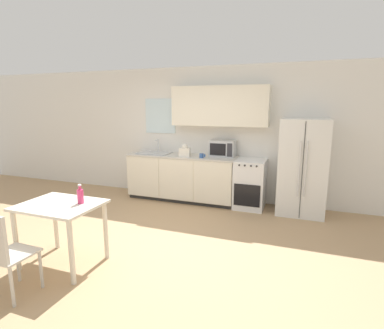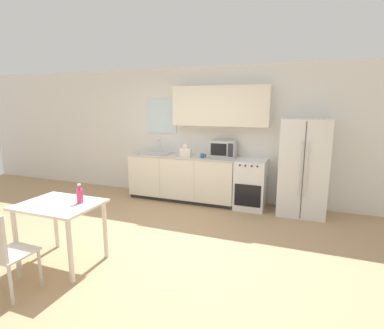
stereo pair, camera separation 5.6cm
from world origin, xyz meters
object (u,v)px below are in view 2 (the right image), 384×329
oven_range (251,184)px  dining_table (60,214)px  microwave (224,149)px  dining_chair_near (2,249)px  refrigerator (304,167)px  drink_bottle (80,195)px  coffee_mug (203,156)px

oven_range → dining_table: 3.43m
microwave → dining_table: microwave is taller
dining_chair_near → microwave: bearing=72.6°
refrigerator → drink_bottle: 3.74m
oven_range → microwave: microwave is taller
oven_range → refrigerator: refrigerator is taller
coffee_mug → drink_bottle: bearing=-103.9°
refrigerator → dining_table: bearing=-133.0°
dining_chair_near → drink_bottle: (0.26, 0.85, 0.34)m
refrigerator → microwave: (-1.50, 0.14, 0.24)m
oven_range → drink_bottle: 3.24m
oven_range → microwave: size_ratio=1.90×
oven_range → drink_bottle: size_ratio=3.94×
refrigerator → microwave: bearing=174.7°
microwave → coffee_mug: microwave is taller
dining_table → dining_chair_near: bearing=-92.7°
coffee_mug → dining_table: 2.90m
dining_table → oven_range: bearing=58.4°
dining_chair_near → refrigerator: bearing=53.9°
coffee_mug → dining_table: coffee_mug is taller
dining_table → drink_bottle: size_ratio=3.97×
dining_chair_near → drink_bottle: drink_bottle is taller
microwave → coffee_mug: size_ratio=4.28×
refrigerator → coffee_mug: size_ratio=14.96×
refrigerator → coffee_mug: refrigerator is taller
refrigerator → coffee_mug: 1.84m
dining_table → dining_chair_near: (-0.03, -0.74, -0.10)m
dining_table → drink_bottle: drink_bottle is taller
drink_bottle → microwave: bearing=71.4°
refrigerator → microwave: size_ratio=3.50×
refrigerator → oven_range: bearing=179.2°
microwave → dining_chair_near: size_ratio=0.53×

